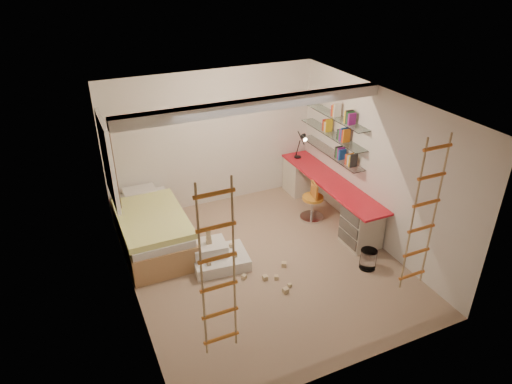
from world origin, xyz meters
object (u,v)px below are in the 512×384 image
play_platform (217,256)px  desk (328,196)px  bed (152,229)px  swivel_chair (312,206)px

play_platform → desk: bearing=13.2°
bed → play_platform: 1.24m
desk → bed: 3.22m
swivel_chair → play_platform: bearing=-164.2°
desk → play_platform: (-2.39, -0.56, -0.26)m
bed → swivel_chair: bearing=-6.8°
bed → play_platform: bed is taller
desk → bed: (-3.20, 0.36, -0.07)m
swivel_chair → bed: bearing=173.2°
desk → swivel_chair: (-0.32, 0.02, -0.13)m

